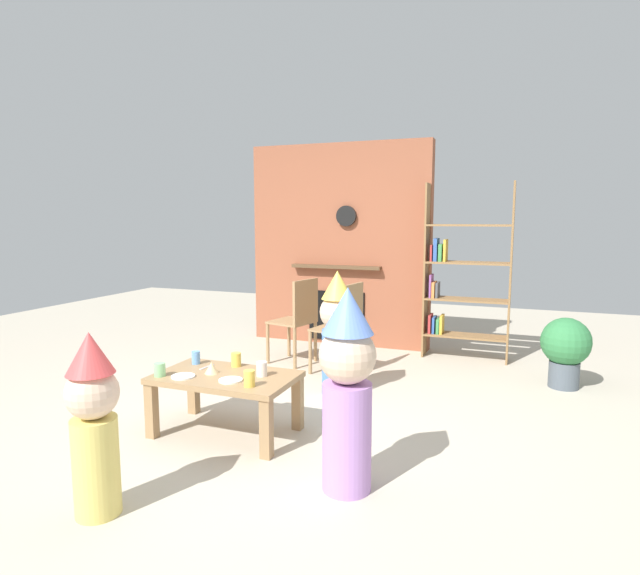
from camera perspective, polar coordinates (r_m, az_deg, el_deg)
The scene contains 19 objects.
ground_plane at distance 4.08m, azimuth -4.12°, elevation -14.48°, with size 12.00×12.00×0.00m, color #BCB29E.
brick_fireplace_feature at distance 6.37m, azimuth 2.12°, elevation 4.53°, with size 2.20×0.28×2.40m.
bookshelf at distance 5.88m, azimuth 14.95°, elevation 0.96°, with size 0.90×0.28×1.90m.
coffee_table at distance 3.84m, azimuth -10.20°, elevation -10.33°, with size 0.98×0.59×0.43m.
paper_cup_near_left at distance 3.74m, azimuth -6.33°, elevation -8.77°, with size 0.07×0.07×0.10m, color silver.
paper_cup_near_right at distance 3.99m, azimuth -9.08°, elevation -7.72°, with size 0.07×0.07×0.10m, color #F2CC4C.
paper_cup_center at distance 3.88m, azimuth -16.98°, elevation -8.51°, with size 0.08×0.08×0.09m, color #8CD18C.
paper_cup_far_left at distance 3.52m, azimuth -7.67°, elevation -9.75°, with size 0.07×0.07×0.11m, color #F2CC4C.
paper_cup_far_right at distance 4.12m, azimuth -13.30°, elevation -7.41°, with size 0.06×0.06×0.10m, color #669EE0.
paper_plate_front at distance 3.67m, azimuth -9.67°, elevation -9.87°, with size 0.16×0.16×0.01m, color white.
paper_plate_rear at distance 3.82m, azimuth -14.62°, elevation -9.31°, with size 0.16×0.16×0.01m, color white.
birthday_cake_slice at distance 3.86m, azimuth -11.68°, elevation -8.51°, with size 0.10×0.10×0.08m, color #EAC68C.
table_fork at distance 4.02m, azimuth -12.17°, elevation -8.42°, with size 0.15×0.02×0.01m, color silver.
child_with_cone_hat at distance 2.99m, azimuth -23.34°, elevation -13.01°, with size 0.27×0.27×0.97m.
child_in_pink at distance 2.96m, azimuth 2.97°, elevation -10.49°, with size 0.32×0.32×1.16m.
child_by_the_chairs at distance 4.51m, azimuth 1.87°, elevation -4.66°, with size 0.30×0.30×1.09m.
dining_chair_left at distance 5.50m, azimuth -2.35°, elevation -3.11°, with size 0.48×0.48×0.90m.
dining_chair_middle at distance 5.14m, azimuth 2.57°, elevation -3.86°, with size 0.47×0.47×0.90m.
potted_plant_tall at distance 5.25m, azimuth 25.08°, elevation -5.88°, with size 0.43×0.43×0.64m.
Camera 1 is at (1.62, -3.42, 1.53)m, focal length 29.52 mm.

